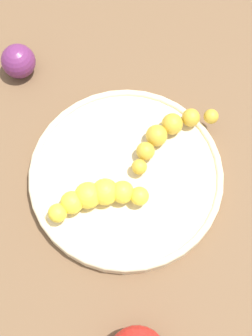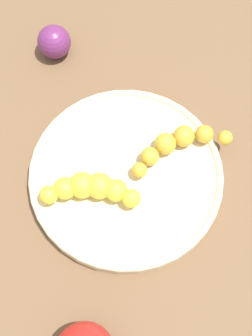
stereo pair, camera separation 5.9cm
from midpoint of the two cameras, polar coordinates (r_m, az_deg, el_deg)
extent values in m
plane|color=brown|center=(0.63, -2.68, -1.66)|extent=(2.40, 2.40, 0.00)
cylinder|color=beige|center=(0.62, -2.72, -1.36)|extent=(0.27, 0.27, 0.02)
torus|color=beige|center=(0.61, -2.76, -1.05)|extent=(0.27, 0.27, 0.01)
sphere|color=yellow|center=(0.58, -1.16, -3.98)|extent=(0.02, 0.02, 0.02)
sphere|color=yellow|center=(0.58, -3.34, -3.45)|extent=(0.03, 0.03, 0.03)
sphere|color=yellow|center=(0.58, -5.59, -3.41)|extent=(0.04, 0.04, 0.04)
sphere|color=yellow|center=(0.58, -7.79, -3.84)|extent=(0.04, 0.04, 0.04)
sphere|color=yellow|center=(0.58, -9.85, -4.74)|extent=(0.03, 0.03, 0.03)
sphere|color=yellow|center=(0.58, -11.67, -6.05)|extent=(0.02, 0.02, 0.02)
sphere|color=gold|center=(0.64, 8.28, 6.27)|extent=(0.02, 0.02, 0.02)
sphere|color=gold|center=(0.63, 5.70, 6.16)|extent=(0.03, 0.03, 0.03)
sphere|color=gold|center=(0.63, 3.28, 5.35)|extent=(0.03, 0.03, 0.03)
sphere|color=gold|center=(0.62, 1.22, 3.88)|extent=(0.03, 0.03, 0.03)
sphere|color=gold|center=(0.61, -0.26, 1.85)|extent=(0.03, 0.03, 0.03)
sphere|color=gold|center=(0.59, -1.03, -0.58)|extent=(0.02, 0.02, 0.02)
sphere|color=#662659|center=(0.72, -16.01, 12.79)|extent=(0.05, 0.05, 0.05)
camera|label=1|loc=(0.03, -92.88, -6.89)|focal=47.50mm
camera|label=2|loc=(0.03, 87.12, 6.89)|focal=47.50mm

